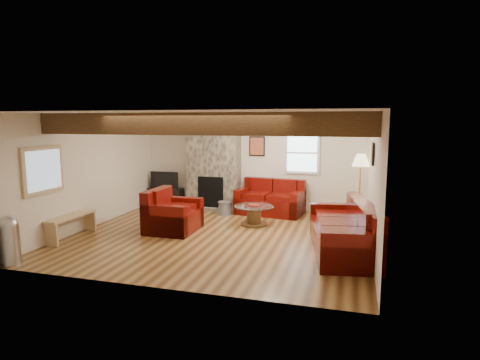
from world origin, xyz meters
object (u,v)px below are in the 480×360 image
object	(u,v)px
sofa_three	(342,227)
loveseat	(270,197)
armchair_red	(173,210)
coffee_table	(254,215)
television	(166,180)
tv_cabinet	(166,196)
floor_lamp	(361,164)

from	to	relation	value
sofa_three	loveseat	world-z (taller)	sofa_three
sofa_three	armchair_red	xyz separation A→B (m)	(-3.55, 0.47, -0.01)
armchair_red	coffee_table	world-z (taller)	armchair_red
coffee_table	television	size ratio (longest dim) A/B	1.10
sofa_three	tv_cabinet	distance (m)	5.73
loveseat	tv_cabinet	xyz separation A→B (m)	(-3.07, 0.30, -0.19)
sofa_three	tv_cabinet	bearing A→B (deg)	-130.14
coffee_table	floor_lamp	xyz separation A→B (m)	(2.31, 1.15, 1.14)
tv_cabinet	television	bearing A→B (deg)	0.00
television	floor_lamp	distance (m)	5.30
armchair_red	tv_cabinet	distance (m)	2.82
loveseat	floor_lamp	size ratio (longest dim) A/B	1.03
loveseat	floor_lamp	world-z (taller)	floor_lamp
armchair_red	coffee_table	xyz separation A→B (m)	(1.56, 0.96, -0.23)
sofa_three	loveseat	xyz separation A→B (m)	(-1.86, 2.62, -0.02)
sofa_three	floor_lamp	bearing A→B (deg)	163.40
coffee_table	floor_lamp	size ratio (longest dim) A/B	0.57
floor_lamp	coffee_table	bearing A→B (deg)	-153.65
sofa_three	loveseat	distance (m)	3.22
loveseat	tv_cabinet	bearing A→B (deg)	-178.63
television	coffee_table	bearing A→B (deg)	-26.96
coffee_table	tv_cabinet	bearing A→B (deg)	153.04
floor_lamp	sofa_three	bearing A→B (deg)	-97.09
loveseat	floor_lamp	xyz separation A→B (m)	(2.18, -0.05, 0.92)
armchair_red	floor_lamp	world-z (taller)	floor_lamp
television	tv_cabinet	bearing A→B (deg)	0.00
sofa_three	armchair_red	bearing A→B (deg)	-107.01
loveseat	armchair_red	size ratio (longest dim) A/B	1.48
sofa_three	tv_cabinet	world-z (taller)	sofa_three
tv_cabinet	armchair_red	bearing A→B (deg)	-60.66
armchair_red	television	world-z (taller)	television
sofa_three	tv_cabinet	size ratio (longest dim) A/B	2.44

